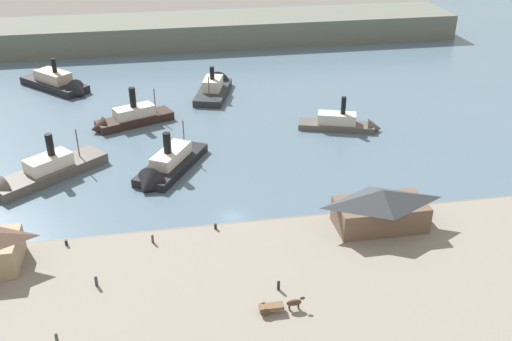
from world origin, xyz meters
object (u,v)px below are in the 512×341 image
pedestrian_walking_east (153,239)px  mooring_post_center_west (215,227)px  horse_cart (280,305)px  ferry_approaching_west (127,119)px  pedestrian_walking_west (279,285)px  ferry_shed_central_terminal (381,208)px  pedestrian_near_east_shed (96,281)px  ferry_moored_west (345,124)px  ferry_departing_north (215,87)px  mooring_post_west (66,243)px  ferry_moored_east (37,175)px  pedestrian_at_waters_edge (57,338)px  ferry_near_quay (60,84)px  ferry_approaching_east (165,168)px

pedestrian_walking_east → mooring_post_center_west: 10.04m
horse_cart → ferry_approaching_west: 70.99m
pedestrian_walking_west → mooring_post_center_west: size_ratio=1.85×
horse_cart → ferry_shed_central_terminal: bearing=40.3°
pedestrian_near_east_shed → ferry_moored_west: ferry_moored_west is taller
horse_cart → mooring_post_center_west: 21.35m
pedestrian_walking_west → pedestrian_walking_east: bearing=139.1°
pedestrian_near_east_shed → pedestrian_walking_east: size_ratio=1.13×
pedestrian_near_east_shed → pedestrian_walking_east: 11.92m
horse_cart → ferry_moored_west: (27.43, 57.40, -0.83)m
pedestrian_walking_west → ferry_moored_west: (26.72, 53.21, -0.66)m
horse_cart → pedestrian_walking_west: horse_cart is taller
horse_cart → ferry_approaching_west: (-20.31, 68.02, -0.52)m
ferry_departing_north → horse_cart: bearing=-91.1°
pedestrian_walking_west → ferry_moored_west: ferry_moored_west is taller
pedestrian_walking_east → mooring_post_west: pedestrian_walking_east is taller
pedestrian_walking_east → ferry_moored_west: 58.14m
ferry_shed_central_terminal → ferry_moored_west: size_ratio=0.77×
ferry_shed_central_terminal → pedestrian_walking_east: ferry_shed_central_terminal is taller
ferry_departing_north → ferry_moored_east: (-38.00, -42.77, 0.09)m
pedestrian_at_waters_edge → mooring_post_west: size_ratio=1.76×
ferry_approaching_west → pedestrian_walking_east: bearing=-84.7°
ferry_shed_central_terminal → horse_cart: bearing=-139.7°
ferry_moored_west → pedestrian_near_east_shed: bearing=-136.7°
mooring_post_west → ferry_near_quay: ferry_near_quay is taller
ferry_approaching_west → ferry_near_quay: (-17.57, 26.95, -0.03)m
ferry_shed_central_terminal → mooring_post_center_west: (-25.72, 3.70, -2.86)m
mooring_post_center_west → ferry_approaching_east: bearing=107.6°
ferry_approaching_west → pedestrian_at_waters_edge: bearing=-96.0°
mooring_post_west → pedestrian_walking_west: bearing=-28.5°
pedestrian_near_east_shed → ferry_departing_north: size_ratio=0.08×
pedestrian_at_waters_edge → ferry_approaching_east: ferry_approaching_east is taller
mooring_post_west → ferry_departing_north: bearing=65.5°
ferry_approaching_east → ferry_approaching_west: 26.32m
pedestrian_walking_east → ferry_departing_north: (17.41, 68.04, -0.53)m
pedestrian_walking_west → ferry_moored_west: bearing=63.3°
ferry_approaching_east → mooring_post_center_west: bearing=-72.4°
ferry_shed_central_terminal → pedestrian_near_east_shed: 44.02m
pedestrian_near_east_shed → ferry_near_quay: ferry_near_quay is taller
pedestrian_at_waters_edge → ferry_approaching_west: ferry_approaching_west is taller
horse_cart → pedestrian_walking_west: (0.71, 4.19, -0.17)m
mooring_post_west → ferry_moored_west: ferry_moored_west is taller
horse_cart → pedestrian_at_waters_edge: 27.55m
mooring_post_west → ferry_moored_west: size_ratio=0.05×
pedestrian_near_east_shed → mooring_post_center_west: size_ratio=1.93×
pedestrian_at_waters_edge → mooring_post_center_west: (21.62, 21.24, -0.27)m
pedestrian_walking_west → mooring_post_center_west: 17.61m
ferry_approaching_west → ferry_moored_east: ferry_approaching_west is taller
ferry_moored_east → pedestrian_at_waters_edge: bearing=-78.8°
pedestrian_at_waters_edge → ferry_departing_north: bearing=71.5°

